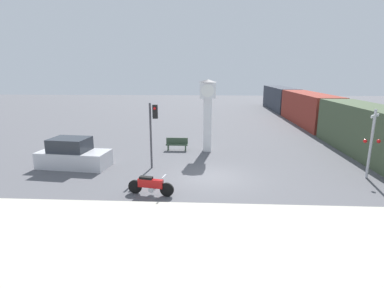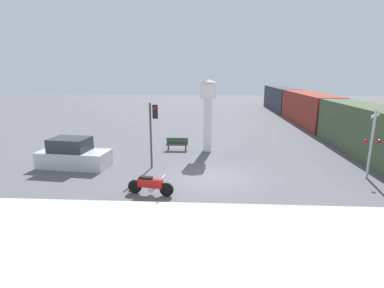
{
  "view_description": "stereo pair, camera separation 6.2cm",
  "coord_description": "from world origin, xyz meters",
  "px_view_note": "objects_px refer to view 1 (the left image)",
  "views": [
    {
      "loc": [
        -0.23,
        -15.6,
        5.65
      ],
      "look_at": [
        -1.16,
        1.64,
        1.49
      ],
      "focal_mm": 28.0,
      "sensor_mm": 36.0,
      "label": 1
    },
    {
      "loc": [
        -0.17,
        -15.6,
        5.65
      ],
      "look_at": [
        -1.16,
        1.64,
        1.49
      ],
      "focal_mm": 28.0,
      "sensor_mm": 36.0,
      "label": 2
    }
  ],
  "objects_px": {
    "bench": "(177,144)",
    "traffic_light": "(153,124)",
    "clock_tower": "(208,104)",
    "parked_car": "(73,155)",
    "railroad_crossing_signal": "(371,141)",
    "freight_train": "(308,109)",
    "motorcycle": "(151,185)"
  },
  "relations": [
    {
      "from": "bench",
      "to": "traffic_light",
      "type": "bearing_deg",
      "value": -102.52
    },
    {
      "from": "clock_tower",
      "to": "traffic_light",
      "type": "distance_m",
      "value": 5.33
    },
    {
      "from": "clock_tower",
      "to": "bench",
      "type": "relative_size",
      "value": 3.23
    },
    {
      "from": "bench",
      "to": "parked_car",
      "type": "relative_size",
      "value": 0.37
    },
    {
      "from": "clock_tower",
      "to": "railroad_crossing_signal",
      "type": "relative_size",
      "value": 1.37
    },
    {
      "from": "railroad_crossing_signal",
      "to": "parked_car",
      "type": "bearing_deg",
      "value": 176.39
    },
    {
      "from": "freight_train",
      "to": "motorcycle",
      "type": "bearing_deg",
      "value": -123.53
    },
    {
      "from": "traffic_light",
      "to": "bench",
      "type": "height_order",
      "value": "traffic_light"
    },
    {
      "from": "clock_tower",
      "to": "freight_train",
      "type": "height_order",
      "value": "clock_tower"
    },
    {
      "from": "freight_train",
      "to": "parked_car",
      "type": "height_order",
      "value": "freight_train"
    },
    {
      "from": "motorcycle",
      "to": "parked_car",
      "type": "bearing_deg",
      "value": 154.43
    },
    {
      "from": "motorcycle",
      "to": "bench",
      "type": "xyz_separation_m",
      "value": [
        0.39,
        8.32,
        0.01
      ]
    },
    {
      "from": "motorcycle",
      "to": "bench",
      "type": "height_order",
      "value": "motorcycle"
    },
    {
      "from": "motorcycle",
      "to": "bench",
      "type": "relative_size",
      "value": 1.4
    },
    {
      "from": "parked_car",
      "to": "motorcycle",
      "type": "bearing_deg",
      "value": -30.14
    },
    {
      "from": "railroad_crossing_signal",
      "to": "parked_car",
      "type": "height_order",
      "value": "railroad_crossing_signal"
    },
    {
      "from": "railroad_crossing_signal",
      "to": "parked_car",
      "type": "distance_m",
      "value": 16.96
    },
    {
      "from": "clock_tower",
      "to": "motorcycle",
      "type": "bearing_deg",
      "value": -107.58
    },
    {
      "from": "motorcycle",
      "to": "traffic_light",
      "type": "relative_size",
      "value": 0.57
    },
    {
      "from": "freight_train",
      "to": "railroad_crossing_signal",
      "type": "height_order",
      "value": "railroad_crossing_signal"
    },
    {
      "from": "traffic_light",
      "to": "railroad_crossing_signal",
      "type": "xyz_separation_m",
      "value": [
        11.94,
        -1.13,
        -0.65
      ]
    },
    {
      "from": "clock_tower",
      "to": "traffic_light",
      "type": "xyz_separation_m",
      "value": [
        -3.18,
        -4.21,
        -0.71
      ]
    },
    {
      "from": "clock_tower",
      "to": "bench",
      "type": "xyz_separation_m",
      "value": [
        -2.23,
        0.04,
        -2.93
      ]
    },
    {
      "from": "traffic_light",
      "to": "clock_tower",
      "type": "bearing_deg",
      "value": 52.98
    },
    {
      "from": "motorcycle",
      "to": "bench",
      "type": "bearing_deg",
      "value": 97.77
    },
    {
      "from": "freight_train",
      "to": "bench",
      "type": "xyz_separation_m",
      "value": [
        -13.4,
        -12.49,
        -1.21
      ]
    },
    {
      "from": "clock_tower",
      "to": "bench",
      "type": "height_order",
      "value": "clock_tower"
    },
    {
      "from": "freight_train",
      "to": "railroad_crossing_signal",
      "type": "xyz_separation_m",
      "value": [
        -2.41,
        -17.88,
        0.36
      ]
    },
    {
      "from": "motorcycle",
      "to": "clock_tower",
      "type": "height_order",
      "value": "clock_tower"
    },
    {
      "from": "motorcycle",
      "to": "freight_train",
      "type": "height_order",
      "value": "freight_train"
    },
    {
      "from": "traffic_light",
      "to": "parked_car",
      "type": "relative_size",
      "value": 0.9
    },
    {
      "from": "railroad_crossing_signal",
      "to": "parked_car",
      "type": "relative_size",
      "value": 0.87
    }
  ]
}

